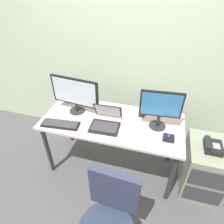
{
  "coord_description": "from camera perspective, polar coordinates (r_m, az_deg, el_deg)",
  "views": [
    {
      "loc": [
        0.45,
        -1.61,
        2.1
      ],
      "look_at": [
        0.0,
        0.0,
        0.88
      ],
      "focal_mm": 30.66,
      "sensor_mm": 36.0,
      "label": 1
    }
  ],
  "objects": [
    {
      "name": "desk",
      "position": [
        2.2,
        0.0,
        -4.28
      ],
      "size": [
        1.57,
        0.7,
        0.76
      ],
      "color": "beige",
      "rests_on": "ground"
    },
    {
      "name": "coffee_mug",
      "position": [
        2.52,
        -12.7,
        4.19
      ],
      "size": [
        0.09,
        0.08,
        0.09
      ],
      "color": "#497750",
      "rests_on": "desk"
    },
    {
      "name": "monitor_side",
      "position": [
        1.98,
        14.27,
        1.38
      ],
      "size": [
        0.42,
        0.18,
        0.43
      ],
      "color": "#262628",
      "rests_on": "desk"
    },
    {
      "name": "trackball_mouse",
      "position": [
        1.99,
        16.51,
        -7.4
      ],
      "size": [
        0.11,
        0.09,
        0.07
      ],
      "color": "black",
      "rests_on": "desk"
    },
    {
      "name": "desk_phone",
      "position": [
        2.2,
        27.76,
        -9.06
      ],
      "size": [
        0.17,
        0.2,
        0.09
      ],
      "color": "black",
      "rests_on": "file_cabinet"
    },
    {
      "name": "file_cabinet",
      "position": [
        2.46,
        25.51,
        -14.84
      ],
      "size": [
        0.42,
        0.53,
        0.65
      ],
      "color": "gray",
      "rests_on": "ground"
    },
    {
      "name": "cell_phone",
      "position": [
        2.27,
        9.27,
        -0.55
      ],
      "size": [
        0.1,
        0.16,
        0.01
      ],
      "primitive_type": "cube",
      "rotation": [
        0.0,
        0.0,
        -0.27
      ],
      "color": "black",
      "rests_on": "desk"
    },
    {
      "name": "back_wall",
      "position": [
        2.46,
        4.7,
        19.46
      ],
      "size": [
        6.0,
        0.1,
        2.8
      ],
      "primitive_type": "cube",
      "color": "beige",
      "rests_on": "ground"
    },
    {
      "name": "keyboard",
      "position": [
        2.15,
        -15.11,
        -3.52
      ],
      "size": [
        0.42,
        0.18,
        0.03
      ],
      "color": "black",
      "rests_on": "desk"
    },
    {
      "name": "ground_plane",
      "position": [
        2.69,
        0.0,
        -15.28
      ],
      "size": [
        8.0,
        8.0,
        0.0
      ],
      "primitive_type": "plane",
      "color": "#4C4C50"
    },
    {
      "name": "laptop",
      "position": [
        2.06,
        -1.86,
        -2.71
      ],
      "size": [
        0.33,
        0.34,
        0.22
      ],
      "color": "black",
      "rests_on": "desk"
    },
    {
      "name": "monitor_main",
      "position": [
        2.2,
        -11.03,
        5.47
      ],
      "size": [
        0.58,
        0.18,
        0.43
      ],
      "color": "#262628",
      "rests_on": "desk"
    }
  ]
}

